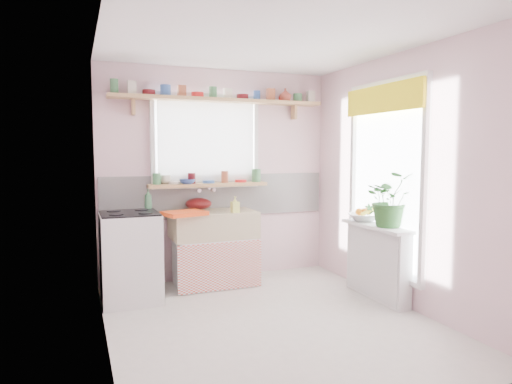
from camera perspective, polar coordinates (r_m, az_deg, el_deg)
name	(u,v)px	position (r m, az deg, el deg)	size (l,w,h in m)	color
room	(295,166)	(5.06, 4.85, 3.28)	(3.20, 3.20, 3.20)	beige
sink_unit	(214,247)	(5.28, -5.33, -6.92)	(0.95, 0.65, 1.11)	white
cooker	(131,257)	(4.86, -15.42, -7.80)	(0.58, 0.58, 0.93)	white
radiator_ledge	(377,261)	(4.96, 14.91, -8.28)	(0.22, 0.95, 0.78)	white
windowsill	(209,185)	(5.36, -5.95, 0.90)	(1.40, 0.22, 0.04)	tan
pine_shelf	(221,100)	(5.41, -4.46, 11.35)	(2.52, 0.24, 0.04)	tan
shelf_crockery	(220,94)	(5.42, -4.47, 12.14)	(2.47, 0.11, 0.12)	#3F7F4C
sill_crockery	(207,178)	(5.35, -6.14, 1.70)	(1.35, 0.11, 0.12)	#3F7F4C
dish_tray	(184,213)	(4.93, -8.93, -2.64)	(0.43, 0.32, 0.04)	#FB4C16
colander	(199,204)	(5.37, -7.20, -1.47)	(0.30, 0.30, 0.14)	#530E0F
jade_plant	(391,199)	(4.75, 16.49, -0.87)	(0.50, 0.43, 0.56)	#285B24
fruit_bowl	(364,217)	(5.09, 13.33, -3.10)	(0.33, 0.33, 0.08)	silver
herb_pot	(369,213)	(5.05, 13.97, -2.53)	(0.10, 0.07, 0.20)	#286428
soap_bottle_sink	(235,205)	(5.07, -2.64, -1.58)	(0.08, 0.08, 0.18)	#DFE967
sill_cup	(165,179)	(5.30, -11.25, 1.55)	(0.13, 0.13, 0.10)	silver
sill_bowl	(187,182)	(5.23, -8.58, 1.29)	(0.18, 0.18, 0.06)	#2E4D98
shelf_vase	(285,95)	(5.69, 3.68, 12.04)	(0.15, 0.15, 0.15)	#9E3F30
cooker_bottle	(148,199)	(5.01, -13.34, -0.86)	(0.08, 0.08, 0.21)	#39734B
fruit	(364,212)	(5.09, 13.36, -2.39)	(0.20, 0.14, 0.10)	orange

